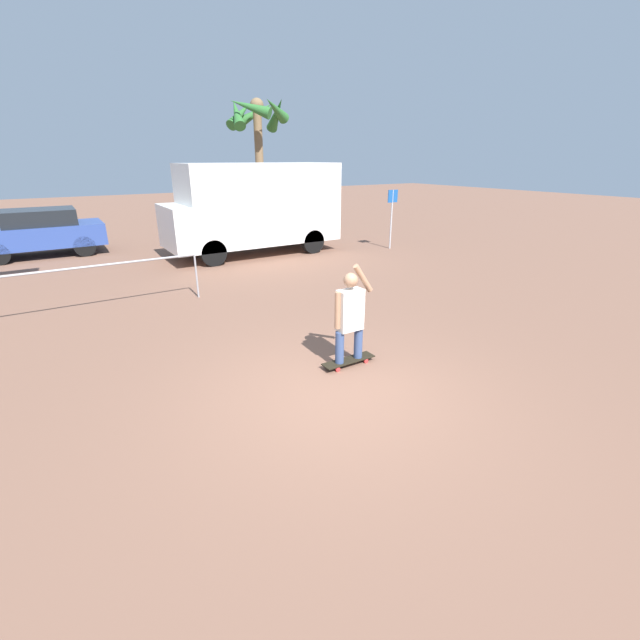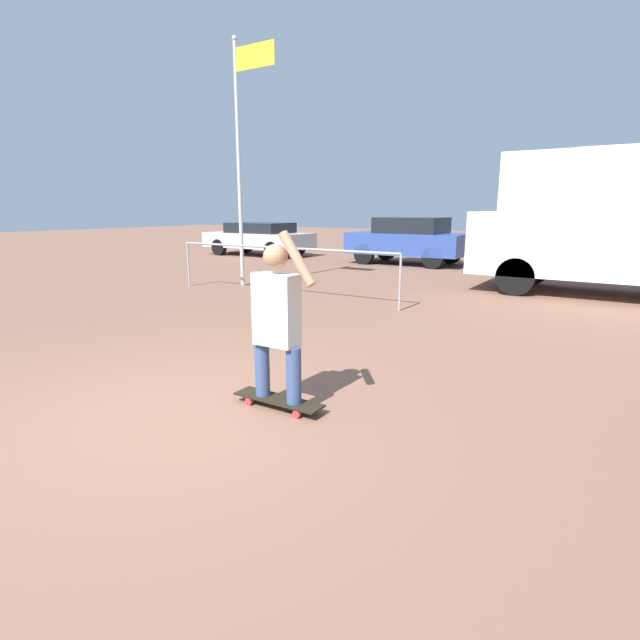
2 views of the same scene
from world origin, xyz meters
TOP-DOWN VIEW (x-y plane):
  - ground_plane at (0.00, 0.00)m, footprint 80.00×80.00m
  - skateboard at (0.72, 0.70)m, footprint 0.93×0.24m
  - person_skateboarder at (0.72, 0.70)m, footprint 0.71×0.23m
  - camper_van at (3.17, 9.56)m, footprint 5.87×2.25m
  - parked_car_blue at (-3.25, 13.17)m, footprint 3.94×1.95m
  - parked_car_silver at (-9.64, 12.93)m, footprint 4.43×1.89m
  - flagpole at (-4.68, 6.44)m, footprint 1.19×0.12m
  - plaza_railing_segment at (-3.01, 5.62)m, footprint 5.62×0.05m

SIDE VIEW (x-z plane):
  - ground_plane at x=0.00m, z-range 0.00..0.00m
  - skateboard at x=0.72m, z-range 0.03..0.12m
  - parked_car_silver at x=-9.64m, z-range 0.06..1.37m
  - parked_car_blue at x=-3.25m, z-range 0.05..1.62m
  - person_skateboarder at x=0.72m, z-range 0.12..1.70m
  - plaza_railing_segment at x=-3.01m, z-range 0.39..1.47m
  - camper_van at x=3.17m, z-range 0.13..3.16m
  - flagpole at x=-4.68m, z-range 0.48..6.13m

